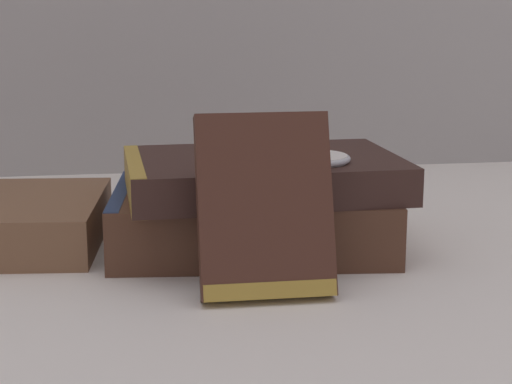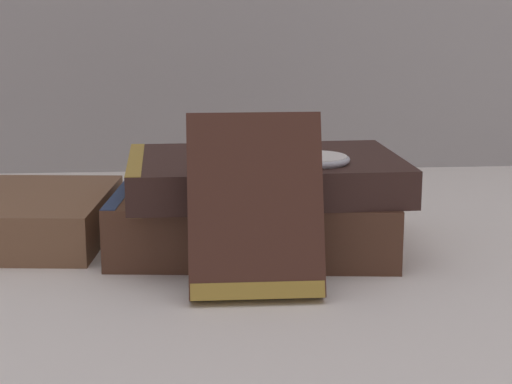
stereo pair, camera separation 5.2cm
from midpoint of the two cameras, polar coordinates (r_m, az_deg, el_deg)
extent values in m
plane|color=silver|center=(0.71, -2.64, -4.44)|extent=(3.00, 3.00, 0.00)
cube|color=#4C2D1E|center=(0.74, -2.33, -1.74)|extent=(0.25, 0.19, 0.05)
cube|color=navy|center=(0.75, -10.90, -1.82)|extent=(0.03, 0.16, 0.05)
cube|color=#331E19|center=(0.71, -1.61, 1.15)|extent=(0.23, 0.16, 0.03)
cube|color=olive|center=(0.71, -10.18, 0.81)|extent=(0.02, 0.15, 0.03)
cube|color=#422319|center=(0.61, -2.09, -0.95)|extent=(0.10, 0.06, 0.13)
cube|color=olive|center=(0.61, -1.83, -6.62)|extent=(0.09, 0.02, 0.02)
cylinder|color=silver|center=(0.69, 1.85, 2.23)|extent=(0.05, 0.05, 0.01)
torus|color=#B2B2B7|center=(0.69, 1.85, 2.23)|extent=(0.06, 0.06, 0.01)
sphere|color=#B2B2B7|center=(0.71, 1.45, 2.63)|extent=(0.01, 0.01, 0.01)
torus|color=black|center=(0.87, -9.06, -1.21)|extent=(0.04, 0.04, 0.00)
torus|color=black|center=(0.87, -5.41, -1.10)|extent=(0.04, 0.04, 0.00)
cylinder|color=black|center=(0.87, -7.23, -1.16)|extent=(0.02, 0.00, 0.00)
camera|label=1|loc=(0.03, -92.12, -0.48)|focal=60.00mm
camera|label=2|loc=(0.03, 87.88, 0.48)|focal=60.00mm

